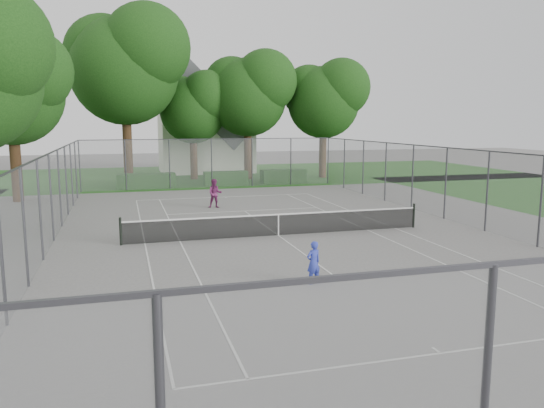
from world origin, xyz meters
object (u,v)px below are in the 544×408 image
object	(u,v)px
house	(205,127)
girl_player	(313,263)
woman_player	(215,193)
tennis_net	(278,224)

from	to	relation	value
house	girl_player	distance (m)	36.24
house	woman_player	distance (m)	21.88
tennis_net	woman_player	size ratio (longest dim) A/B	8.02
house	girl_player	size ratio (longest dim) A/B	8.09
woman_player	tennis_net	bearing A→B (deg)	-69.98
tennis_net	girl_player	distance (m)	6.72
girl_player	tennis_net	bearing A→B (deg)	-114.09
house	woman_player	size ratio (longest dim) A/B	6.51
tennis_net	woman_player	bearing A→B (deg)	99.58
house	girl_player	world-z (taller)	house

